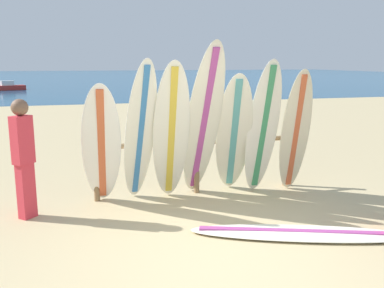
{
  "coord_description": "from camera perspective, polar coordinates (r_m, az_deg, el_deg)",
  "views": [
    {
      "loc": [
        -1.47,
        -4.04,
        2.17
      ],
      "look_at": [
        0.36,
        2.76,
        0.77
      ],
      "focal_mm": 39.21,
      "sensor_mm": 36.0,
      "label": 1
    }
  ],
  "objects": [
    {
      "name": "surfboard_leaning_far_left",
      "position": [
        6.27,
        -12.22,
        -0.26
      ],
      "size": [
        0.6,
        0.95,
        1.9
      ],
      "color": "white",
      "rests_on": "ground"
    },
    {
      "name": "surfboard_leaning_center",
      "position": [
        6.45,
        1.52,
        2.93
      ],
      "size": [
        0.64,
        1.15,
        2.48
      ],
      "color": "silver",
      "rests_on": "ground"
    },
    {
      "name": "surfboard_rack",
      "position": [
        6.91,
        0.65,
        -1.31
      ],
      "size": [
        3.36,
        0.09,
        1.01
      ],
      "color": "olive",
      "rests_on": "ground"
    },
    {
      "name": "surfboard_leaning_right",
      "position": [
        6.85,
        9.61,
        2.14
      ],
      "size": [
        0.59,
        0.67,
        2.22
      ],
      "color": "white",
      "rests_on": "ground"
    },
    {
      "name": "ground_plane",
      "position": [
        4.81,
        4.6,
        -15.6
      ],
      "size": [
        120.0,
        120.0,
        0.0
      ],
      "primitive_type": "plane",
      "color": "tan"
    },
    {
      "name": "small_boat_offshore",
      "position": [
        35.01,
        -23.8,
        7.13
      ],
      "size": [
        2.64,
        1.67,
        0.71
      ],
      "color": "#B22D28",
      "rests_on": "ocean_water"
    },
    {
      "name": "beachgoer_standing",
      "position": [
        6.19,
        -21.97,
        -1.24
      ],
      "size": [
        0.31,
        0.31,
        1.67
      ],
      "color": "#D8333F",
      "rests_on": "ground"
    },
    {
      "name": "surfboard_lying_on_sand",
      "position": [
        5.58,
        14.91,
        -11.66
      ],
      "size": [
        2.88,
        1.45,
        0.08
      ],
      "color": "white",
      "rests_on": "ground"
    },
    {
      "name": "surfboard_leaning_far_right",
      "position": [
        7.05,
        13.89,
        1.6
      ],
      "size": [
        0.54,
        0.63,
        2.06
      ],
      "color": "beige",
      "rests_on": "ground"
    },
    {
      "name": "ocean_water",
      "position": [
        62.09,
        -13.84,
        8.89
      ],
      "size": [
        120.0,
        80.0,
        0.01
      ],
      "primitive_type": "cube",
      "color": "navy",
      "rests_on": "ground"
    },
    {
      "name": "surfboard_leaning_center_left",
      "position": [
        6.36,
        -2.84,
        1.53
      ],
      "size": [
        0.6,
        0.86,
        2.2
      ],
      "color": "white",
      "rests_on": "ground"
    },
    {
      "name": "surfboard_leaning_left",
      "position": [
        6.32,
        -7.08,
        1.51
      ],
      "size": [
        0.6,
        1.0,
        2.23
      ],
      "color": "white",
      "rests_on": "ground"
    },
    {
      "name": "surfboard_leaning_center_right",
      "position": [
        6.76,
        5.69,
        1.26
      ],
      "size": [
        0.77,
        1.09,
        2.01
      ],
      "color": "silver",
      "rests_on": "ground"
    }
  ]
}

